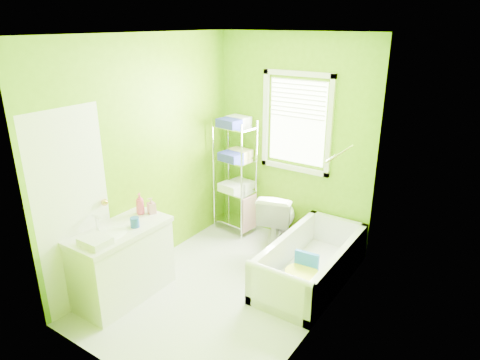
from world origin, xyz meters
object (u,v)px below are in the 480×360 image
Objects in this scene: wire_shelf_unit at (236,164)px; toilet at (278,218)px; bathtub at (310,268)px; vanity at (122,260)px.

toilet is at bearing -4.12° from wire_shelf_unit.
bathtub is 2.08× the size of toilet.
vanity reaches higher than toilet.
wire_shelf_unit is (-0.68, 0.05, 0.58)m from toilet.
vanity is (-1.49, -1.32, 0.26)m from bathtub.
wire_shelf_unit reaches higher than bathtub.
bathtub is 1.50× the size of vanity.
vanity is 0.66× the size of wire_shelf_unit.
toilet is 2.00m from vanity.
vanity is at bearing -93.57° from wire_shelf_unit.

